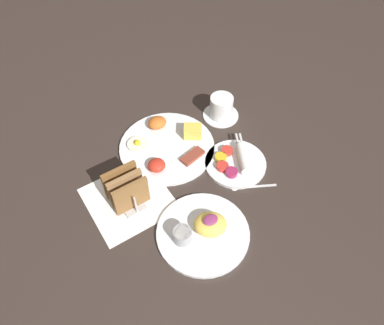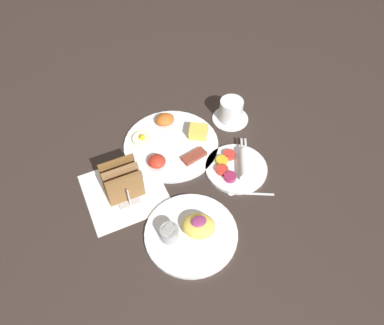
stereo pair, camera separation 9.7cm
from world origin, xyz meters
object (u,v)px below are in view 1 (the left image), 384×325
(plate_breakfast, at_px, (167,145))
(plate_foreground, at_px, (203,231))
(plate_condiments, at_px, (236,162))
(toast_rack, at_px, (126,189))
(coffee_cup, at_px, (221,108))

(plate_breakfast, xyz_separation_m, plate_foreground, (-0.08, -0.31, 0.00))
(plate_condiments, relative_size, plate_foreground, 0.75)
(plate_breakfast, height_order, toast_rack, toast_rack)
(plate_breakfast, bearing_deg, plate_foreground, -103.74)
(plate_condiments, height_order, toast_rack, toast_rack)
(coffee_cup, bearing_deg, plate_foreground, -131.80)
(plate_breakfast, distance_m, coffee_cup, 0.23)
(plate_condiments, xyz_separation_m, toast_rack, (-0.33, 0.06, 0.04))
(plate_foreground, bearing_deg, plate_condiments, 33.13)
(plate_breakfast, relative_size, coffee_cup, 2.47)
(plate_condiments, distance_m, plate_foreground, 0.26)
(plate_breakfast, distance_m, toast_rack, 0.22)
(plate_condiments, relative_size, coffee_cup, 1.54)
(plate_condiments, distance_m, toast_rack, 0.34)
(toast_rack, distance_m, coffee_cup, 0.44)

